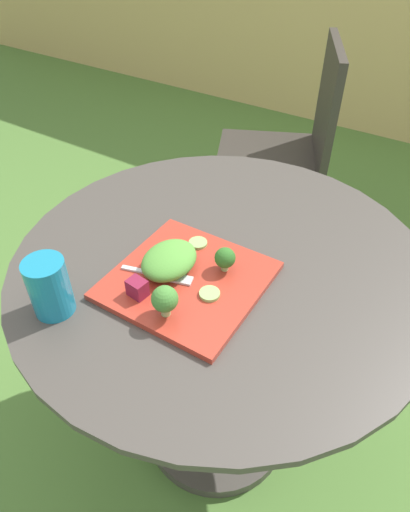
{
  "coord_description": "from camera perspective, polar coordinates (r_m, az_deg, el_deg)",
  "views": [
    {
      "loc": [
        0.37,
        -0.66,
        1.4
      ],
      "look_at": [
        -0.01,
        -0.05,
        0.77
      ],
      "focal_mm": 32.21,
      "sensor_mm": 36.0,
      "label": 1
    }
  ],
  "objects": [
    {
      "name": "patio_table",
      "position": [
        1.19,
        1.74,
        -9.48
      ],
      "size": [
        0.92,
        0.92,
        0.73
      ],
      "color": "#423D38",
      "rests_on": "ground_plane"
    },
    {
      "name": "broccoli_floret_0",
      "position": [
        0.94,
        2.5,
        -0.26
      ],
      "size": [
        0.04,
        0.04,
        0.05
      ],
      "color": "#99B770",
      "rests_on": "salad_plate"
    },
    {
      "name": "fork",
      "position": [
        0.95,
        -5.17,
        -2.44
      ],
      "size": [
        0.15,
        0.06,
        0.0
      ],
      "color": "silver",
      "rests_on": "salad_plate"
    },
    {
      "name": "drinking_glass",
      "position": [
        0.91,
        -18.7,
        -3.96
      ],
      "size": [
        0.08,
        0.08,
        0.12
      ],
      "color": "teal",
      "rests_on": "patio_table"
    },
    {
      "name": "salad_plate",
      "position": [
        0.95,
        -2.16,
        -3.04
      ],
      "size": [
        0.3,
        0.3,
        0.01
      ],
      "primitive_type": "cube",
      "color": "#AD3323",
      "rests_on": "patio_table"
    },
    {
      "name": "ground_plane",
      "position": [
        1.59,
        1.37,
        -20.46
      ],
      "size": [
        12.0,
        12.0,
        0.0
      ],
      "primitive_type": "plane",
      "color": "#4C7533"
    },
    {
      "name": "cucumber_slice_0",
      "position": [
        0.91,
        0.57,
        -4.71
      ],
      "size": [
        0.04,
        0.04,
        0.01
      ],
      "primitive_type": "cylinder",
      "color": "#8EB766",
      "rests_on": "salad_plate"
    },
    {
      "name": "beet_chunk_0",
      "position": [
        0.91,
        -8.4,
        -3.95
      ],
      "size": [
        0.04,
        0.03,
        0.04
      ],
      "primitive_type": "cube",
      "rotation": [
        0.0,
        0.0,
        3.01
      ],
      "color": "maroon",
      "rests_on": "salad_plate"
    },
    {
      "name": "patio_chair",
      "position": [
        1.97,
        10.96,
        14.05
      ],
      "size": [
        0.58,
        0.58,
        0.9
      ],
      "color": "#332D28",
      "rests_on": "ground_plane"
    },
    {
      "name": "broccoli_floret_1",
      "position": [
        0.85,
        -4.87,
        -5.47
      ],
      "size": [
        0.05,
        0.05,
        0.07
      ],
      "color": "#99B770",
      "rests_on": "salad_plate"
    },
    {
      "name": "lettuce_mound",
      "position": [
        0.95,
        -4.47,
        -0.5
      ],
      "size": [
        0.1,
        0.13,
        0.05
      ],
      "primitive_type": "ellipsoid",
      "color": "#519338",
      "rests_on": "salad_plate"
    },
    {
      "name": "cucumber_slice_1",
      "position": [
        1.02,
        -0.83,
        1.68
      ],
      "size": [
        0.04,
        0.04,
        0.01
      ],
      "primitive_type": "cylinder",
      "color": "#8EB766",
      "rests_on": "salad_plate"
    }
  ]
}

